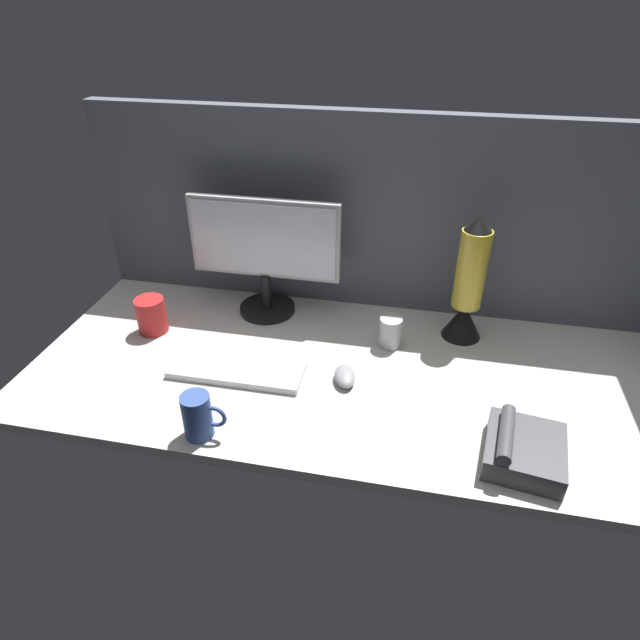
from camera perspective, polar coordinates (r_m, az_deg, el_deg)
The scene contains 10 objects.
ground_plane at distance 153.23cm, azimuth 3.38°, elevation -5.42°, with size 180.00×80.00×3.00cm, color beige.
cubicle_wall_back at distance 169.90cm, azimuth 5.69°, elevation 11.01°, with size 180.00×5.00×61.52cm.
monitor at distance 168.40cm, azimuth -5.88°, elevation 7.34°, with size 47.28×18.00×37.92cm.
keyboard at distance 151.09cm, azimuth -8.79°, elevation -5.24°, with size 37.00×13.00×2.00cm, color silver.
mouse at distance 146.13cm, azimuth 2.65°, elevation -5.97°, with size 5.60×9.60×3.40cm, color #99999E.
mug_steel at distance 159.45cm, azimuth 7.45°, elevation -1.29°, with size 6.64×6.64×9.18cm.
mug_red_plastic at distance 172.06cm, azimuth -17.43°, elevation 0.48°, with size 8.89×8.89×11.13cm.
mug_ceramic_blue at distance 131.09cm, azimuth -12.78°, elevation -9.88°, with size 10.81×6.94×11.67cm.
lava_lamp at distance 162.34cm, azimuth 15.43°, elevation 3.20°, with size 11.83×11.83×38.71cm.
desk_phone at distance 132.13cm, azimuth 20.69°, elevation -12.72°, with size 19.65×21.33×8.80cm.
Camera 1 is at (15.52, -120.03, 92.48)cm, focal length 30.20 mm.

